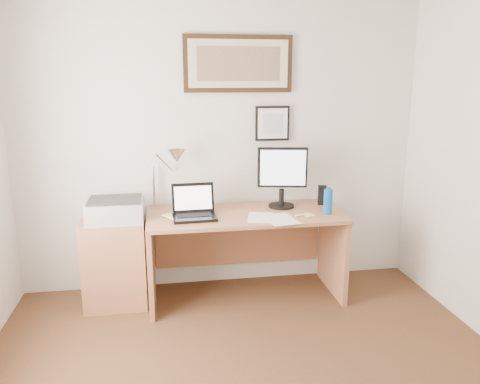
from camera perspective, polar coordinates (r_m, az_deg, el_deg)
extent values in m
cube|color=silver|center=(4.09, -2.34, 5.51)|extent=(3.50, 0.02, 2.50)
cube|color=#9B6241|center=(4.01, -14.94, -8.28)|extent=(0.50, 0.40, 0.73)
cylinder|color=#0D5AAD|center=(3.88, 10.68, -1.18)|extent=(0.07, 0.07, 0.20)
cylinder|color=#0D5AAD|center=(3.86, 10.75, 0.42)|extent=(0.04, 0.04, 0.02)
cube|color=black|center=(4.17, 10.00, -0.37)|extent=(0.09, 0.08, 0.17)
cube|color=white|center=(3.75, 2.52, -3.11)|extent=(0.26, 0.33, 0.00)
cube|color=white|center=(3.70, 4.95, -3.32)|extent=(0.27, 0.34, 0.00)
cube|color=#EFDD71|center=(3.82, 8.49, -2.82)|extent=(0.08, 0.08, 0.01)
cylinder|color=white|center=(3.82, 7.62, -2.77)|extent=(0.14, 0.06, 0.02)
imported|color=#EEE770|center=(3.72, -8.48, -3.27)|extent=(0.29, 0.30, 0.02)
cube|color=#9B6241|center=(3.87, 0.61, -2.80)|extent=(1.60, 0.70, 0.03)
cube|color=#9B6241|center=(3.94, -10.77, -8.50)|extent=(0.04, 0.65, 0.72)
cube|color=#9B6241|center=(4.19, 11.26, -7.17)|extent=(0.04, 0.65, 0.72)
cube|color=#9B6241|center=(4.27, -0.16, -5.21)|extent=(1.50, 0.03, 0.55)
cube|color=black|center=(3.72, -5.57, -3.11)|extent=(0.35, 0.26, 0.02)
cube|color=black|center=(3.75, -5.61, -2.77)|extent=(0.29, 0.14, 0.00)
cube|color=black|center=(3.82, -5.75, -0.68)|extent=(0.34, 0.09, 0.23)
cube|color=white|center=(3.81, -5.74, -0.72)|extent=(0.30, 0.07, 0.18)
cylinder|color=black|center=(4.06, 5.05, -1.69)|extent=(0.22, 0.22, 0.02)
cylinder|color=black|center=(4.04, 5.07, -0.60)|extent=(0.04, 0.04, 0.14)
cube|color=black|center=(3.97, 5.19, 3.00)|extent=(0.42, 0.11, 0.34)
cube|color=white|center=(3.95, 5.26, 2.95)|extent=(0.37, 0.07, 0.30)
cube|color=#A9A9AB|center=(3.85, -14.94, -2.20)|extent=(0.44, 0.34, 0.16)
cube|color=#2B2B2B|center=(3.83, -15.02, -0.91)|extent=(0.40, 0.30, 0.02)
cylinder|color=silver|center=(4.05, -10.48, 0.57)|extent=(0.02, 0.02, 0.36)
cylinder|color=silver|center=(3.94, -9.17, 3.55)|extent=(0.15, 0.23, 0.19)
cone|color=silver|center=(3.87, -7.72, 4.32)|extent=(0.16, 0.18, 0.15)
cube|color=black|center=(4.05, -0.21, 15.36)|extent=(0.92, 0.03, 0.47)
cube|color=beige|center=(4.03, -0.17, 15.37)|extent=(0.84, 0.01, 0.39)
cube|color=brown|center=(4.03, -0.16, 15.37)|extent=(0.70, 0.00, 0.28)
cube|color=black|center=(4.12, 3.96, 8.35)|extent=(0.30, 0.02, 0.30)
cube|color=white|center=(4.11, 4.01, 8.33)|extent=(0.26, 0.00, 0.26)
cube|color=#B2B7BC|center=(4.10, 4.02, 8.32)|extent=(0.17, 0.00, 0.17)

